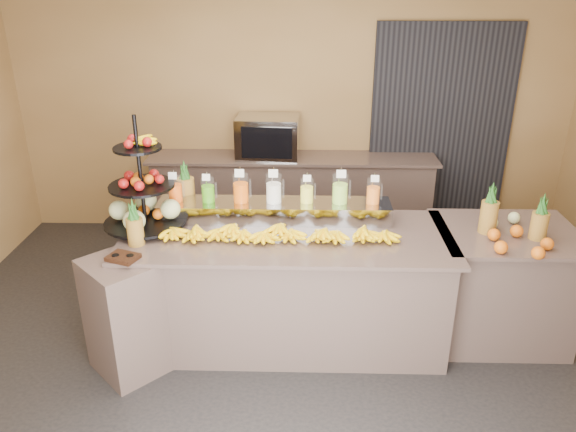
{
  "coord_description": "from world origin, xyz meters",
  "views": [
    {
      "loc": [
        0.11,
        -3.53,
        2.76
      ],
      "look_at": [
        0.01,
        0.3,
        1.08
      ],
      "focal_mm": 35.0,
      "sensor_mm": 36.0,
      "label": 1
    }
  ],
  "objects_px": {
    "banana_heap": "(278,231)",
    "right_fruit_pile": "(515,232)",
    "pitcher_tray": "(274,211)",
    "oven_warmer": "(268,137)",
    "fruit_stand": "(149,200)",
    "condiment_caddy": "(123,257)"
  },
  "relations": [
    {
      "from": "condiment_caddy",
      "to": "right_fruit_pile",
      "type": "bearing_deg",
      "value": 7.28
    },
    {
      "from": "pitcher_tray",
      "to": "condiment_caddy",
      "type": "xyz_separation_m",
      "value": [
        -1.01,
        -0.71,
        -0.06
      ]
    },
    {
      "from": "pitcher_tray",
      "to": "oven_warmer",
      "type": "bearing_deg",
      "value": 94.95
    },
    {
      "from": "banana_heap",
      "to": "condiment_caddy",
      "type": "relative_size",
      "value": 8.93
    },
    {
      "from": "condiment_caddy",
      "to": "banana_heap",
      "type": "bearing_deg",
      "value": 18.81
    },
    {
      "from": "oven_warmer",
      "to": "pitcher_tray",
      "type": "bearing_deg",
      "value": -81.84
    },
    {
      "from": "banana_heap",
      "to": "fruit_stand",
      "type": "distance_m",
      "value": 1.02
    },
    {
      "from": "banana_heap",
      "to": "right_fruit_pile",
      "type": "distance_m",
      "value": 1.73
    },
    {
      "from": "fruit_stand",
      "to": "condiment_caddy",
      "type": "distance_m",
      "value": 0.57
    },
    {
      "from": "banana_heap",
      "to": "right_fruit_pile",
      "type": "xyz_separation_m",
      "value": [
        1.73,
        -0.0,
        0.02
      ]
    },
    {
      "from": "pitcher_tray",
      "to": "banana_heap",
      "type": "bearing_deg",
      "value": -81.8
    },
    {
      "from": "fruit_stand",
      "to": "oven_warmer",
      "type": "distance_m",
      "value": 2.02
    },
    {
      "from": "fruit_stand",
      "to": "condiment_caddy",
      "type": "bearing_deg",
      "value": -110.49
    },
    {
      "from": "banana_heap",
      "to": "oven_warmer",
      "type": "relative_size",
      "value": 2.79
    },
    {
      "from": "pitcher_tray",
      "to": "fruit_stand",
      "type": "distance_m",
      "value": 0.98
    },
    {
      "from": "fruit_stand",
      "to": "condiment_caddy",
      "type": "xyz_separation_m",
      "value": [
        -0.06,
        -0.53,
        -0.21
      ]
    },
    {
      "from": "pitcher_tray",
      "to": "fruit_stand",
      "type": "xyz_separation_m",
      "value": [
        -0.95,
        -0.18,
        0.15
      ]
    },
    {
      "from": "pitcher_tray",
      "to": "right_fruit_pile",
      "type": "bearing_deg",
      "value": -11.18
    },
    {
      "from": "banana_heap",
      "to": "right_fruit_pile",
      "type": "relative_size",
      "value": 3.86
    },
    {
      "from": "pitcher_tray",
      "to": "condiment_caddy",
      "type": "bearing_deg",
      "value": -144.94
    },
    {
      "from": "banana_heap",
      "to": "fruit_stand",
      "type": "bearing_deg",
      "value": 170.36
    },
    {
      "from": "banana_heap",
      "to": "oven_warmer",
      "type": "height_order",
      "value": "oven_warmer"
    }
  ]
}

